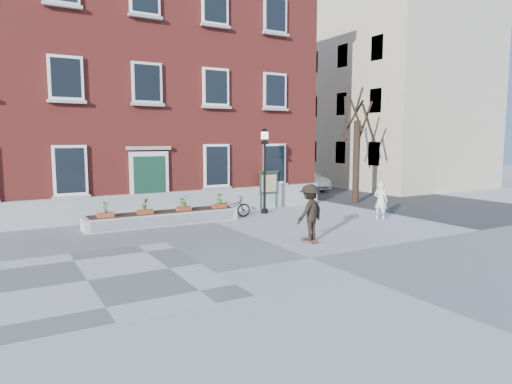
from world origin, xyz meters
TOP-DOWN VIEW (x-y plane):
  - ground at (0.00, 0.00)m, footprint 100.00×100.00m
  - checker_patch at (-6.00, 1.00)m, footprint 6.00×6.00m
  - bicycle at (1.10, 7.26)m, footprint 1.85×0.96m
  - parked_car at (10.37, 14.37)m, footprint 1.83×4.22m
  - bystander at (6.46, 3.65)m, footprint 0.59×0.70m
  - brick_building at (-2.00, 13.98)m, footprint 18.40×10.85m
  - planter_assembly at (-1.99, 7.18)m, footprint 6.20×1.12m
  - bare_tree at (9.01, 8.01)m, footprint 1.83×1.83m
  - side_street at (17.99, 19.78)m, footprint 15.20×36.00m
  - lamp_post at (2.99, 7.52)m, footprint 0.40×0.40m
  - notice_board at (3.94, 8.72)m, footprint 1.10×0.16m
  - skateboarder at (1.25, 1.70)m, footprint 1.37×1.05m

SIDE VIEW (x-z plane):
  - ground at x=0.00m, z-range 0.00..0.00m
  - checker_patch at x=-6.00m, z-range 0.00..0.01m
  - planter_assembly at x=-1.99m, z-range -0.27..0.88m
  - bicycle at x=1.10m, z-range 0.00..0.93m
  - parked_car at x=10.37m, z-range 0.00..1.35m
  - bystander at x=6.46m, z-range 0.00..1.62m
  - skateboarder at x=1.25m, z-range 0.03..1.98m
  - notice_board at x=3.94m, z-range 0.33..2.20m
  - lamp_post at x=2.99m, z-range 0.57..4.50m
  - bare_tree at x=9.01m, z-range -0.29..5.87m
  - brick_building at x=-2.00m, z-range 0.00..12.60m
  - side_street at x=17.99m, z-range -0.23..14.27m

